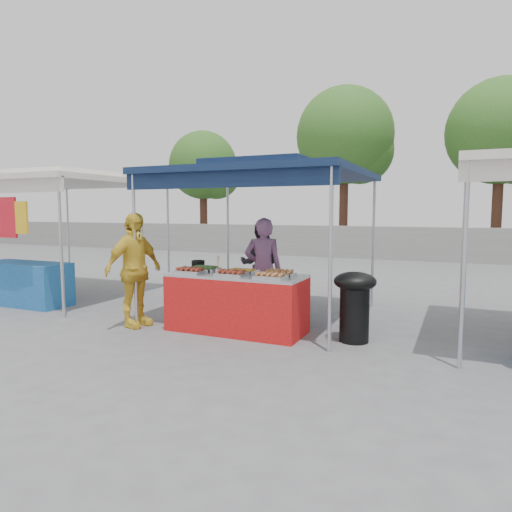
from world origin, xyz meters
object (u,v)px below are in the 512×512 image
at_px(cooking_pot, 198,264).
at_px(customer_person, 134,270).
at_px(wok_burner, 355,300).
at_px(vendor_woman, 263,269).
at_px(vendor_table, 236,303).
at_px(helper_man, 261,264).

relative_size(cooking_pot, customer_person, 0.12).
height_order(wok_burner, customer_person, customer_person).
xyz_separation_m(vendor_woman, customer_person, (-1.61, -1.22, 0.05)).
bearing_deg(vendor_table, cooking_pot, 157.14).
xyz_separation_m(wok_burner, helper_man, (-2.07, 1.58, 0.22)).
xyz_separation_m(vendor_table, helper_man, (-0.38, 1.76, 0.36)).
height_order(cooking_pot, customer_person, customer_person).
xyz_separation_m(wok_burner, vendor_woman, (-1.63, 0.67, 0.26)).
bearing_deg(helper_man, cooking_pot, 51.90).
distance_m(vendor_table, customer_person, 1.66).
relative_size(vendor_woman, customer_person, 0.95).
height_order(vendor_table, helper_man, helper_man).
height_order(vendor_table, customer_person, customer_person).
bearing_deg(vendor_table, helper_man, 102.21).
relative_size(cooking_pot, wok_burner, 0.22).
height_order(vendor_table, vendor_woman, vendor_woman).
xyz_separation_m(vendor_table, wok_burner, (1.69, 0.18, 0.14)).
xyz_separation_m(cooking_pot, customer_person, (-0.69, -0.73, -0.04)).
bearing_deg(customer_person, vendor_table, -65.98).
xyz_separation_m(vendor_woman, helper_man, (-0.44, 0.91, -0.04)).
bearing_deg(wok_burner, customer_person, -171.63).
height_order(cooking_pot, helper_man, helper_man).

